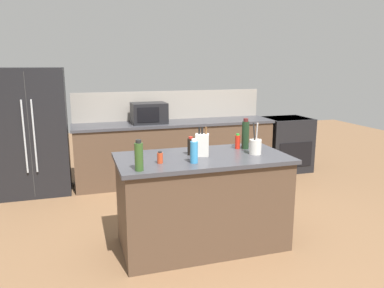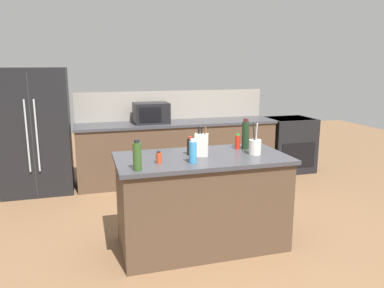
{
  "view_description": "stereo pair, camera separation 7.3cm",
  "coord_description": "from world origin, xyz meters",
  "px_view_note": "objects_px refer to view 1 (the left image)",
  "views": [
    {
      "loc": [
        -1.16,
        -3.39,
        1.84
      ],
      "look_at": [
        0.0,
        0.35,
        0.99
      ],
      "focal_mm": 35.0,
      "sensor_mm": 36.0,
      "label": 1
    },
    {
      "loc": [
        -1.09,
        -3.41,
        1.84
      ],
      "look_at": [
        0.0,
        0.35,
        0.99
      ],
      "focal_mm": 35.0,
      "sensor_mm": 36.0,
      "label": 2
    }
  ],
  "objects_px": {
    "knife_block": "(203,145)",
    "utensil_crock": "(255,146)",
    "wine_bottle": "(245,135)",
    "soy_sauce_bottle": "(191,146)",
    "spice_jar_paprika": "(160,158)",
    "olive_oil_bottle": "(139,156)",
    "hot_sauce_bottle": "(238,142)",
    "dish_soap_bottle": "(194,152)",
    "microwave": "(149,113)",
    "refrigerator": "(32,132)",
    "range_oven": "(286,144)"
  },
  "relations": [
    {
      "from": "hot_sauce_bottle",
      "to": "soy_sauce_bottle",
      "type": "distance_m",
      "value": 0.57
    },
    {
      "from": "knife_block",
      "to": "microwave",
      "type": "bearing_deg",
      "value": 114.47
    },
    {
      "from": "olive_oil_bottle",
      "to": "wine_bottle",
      "type": "distance_m",
      "value": 1.32
    },
    {
      "from": "knife_block",
      "to": "utensil_crock",
      "type": "relative_size",
      "value": 0.91
    },
    {
      "from": "utensil_crock",
      "to": "wine_bottle",
      "type": "height_order",
      "value": "wine_bottle"
    },
    {
      "from": "utensil_crock",
      "to": "soy_sauce_bottle",
      "type": "relative_size",
      "value": 1.73
    },
    {
      "from": "olive_oil_bottle",
      "to": "hot_sauce_bottle",
      "type": "height_order",
      "value": "olive_oil_bottle"
    },
    {
      "from": "wine_bottle",
      "to": "range_oven",
      "type": "bearing_deg",
      "value": 49.28
    },
    {
      "from": "refrigerator",
      "to": "microwave",
      "type": "bearing_deg",
      "value": -1.77
    },
    {
      "from": "microwave",
      "to": "range_oven",
      "type": "bearing_deg",
      "value": -0.0
    },
    {
      "from": "dish_soap_bottle",
      "to": "soy_sauce_bottle",
      "type": "relative_size",
      "value": 1.22
    },
    {
      "from": "hot_sauce_bottle",
      "to": "refrigerator",
      "type": "bearing_deg",
      "value": 137.56
    },
    {
      "from": "utensil_crock",
      "to": "spice_jar_paprika",
      "type": "distance_m",
      "value": 0.99
    },
    {
      "from": "soy_sauce_bottle",
      "to": "hot_sauce_bottle",
      "type": "bearing_deg",
      "value": 11.41
    },
    {
      "from": "microwave",
      "to": "olive_oil_bottle",
      "type": "distance_m",
      "value": 2.58
    },
    {
      "from": "dish_soap_bottle",
      "to": "wine_bottle",
      "type": "bearing_deg",
      "value": 29.55
    },
    {
      "from": "wine_bottle",
      "to": "hot_sauce_bottle",
      "type": "relative_size",
      "value": 2.02
    },
    {
      "from": "utensil_crock",
      "to": "spice_jar_paprika",
      "type": "height_order",
      "value": "utensil_crock"
    },
    {
      "from": "microwave",
      "to": "dish_soap_bottle",
      "type": "bearing_deg",
      "value": -91.06
    },
    {
      "from": "utensil_crock",
      "to": "refrigerator",
      "type": "bearing_deg",
      "value": 134.82
    },
    {
      "from": "knife_block",
      "to": "hot_sauce_bottle",
      "type": "height_order",
      "value": "knife_block"
    },
    {
      "from": "wine_bottle",
      "to": "soy_sauce_bottle",
      "type": "bearing_deg",
      "value": -171.85
    },
    {
      "from": "microwave",
      "to": "knife_block",
      "type": "bearing_deg",
      "value": -86.94
    },
    {
      "from": "utensil_crock",
      "to": "spice_jar_paprika",
      "type": "relative_size",
      "value": 2.85
    },
    {
      "from": "spice_jar_paprika",
      "to": "hot_sauce_bottle",
      "type": "bearing_deg",
      "value": 20.07
    },
    {
      "from": "spice_jar_paprika",
      "to": "olive_oil_bottle",
      "type": "distance_m",
      "value": 0.3
    },
    {
      "from": "utensil_crock",
      "to": "hot_sauce_bottle",
      "type": "height_order",
      "value": "utensil_crock"
    },
    {
      "from": "knife_block",
      "to": "dish_soap_bottle",
      "type": "bearing_deg",
      "value": -103.33
    },
    {
      "from": "refrigerator",
      "to": "microwave",
      "type": "xyz_separation_m",
      "value": [
        1.67,
        -0.05,
        0.21
      ]
    },
    {
      "from": "microwave",
      "to": "refrigerator",
      "type": "bearing_deg",
      "value": 178.23
    },
    {
      "from": "dish_soap_bottle",
      "to": "hot_sauce_bottle",
      "type": "height_order",
      "value": "dish_soap_bottle"
    },
    {
      "from": "knife_block",
      "to": "hot_sauce_bottle",
      "type": "distance_m",
      "value": 0.5
    },
    {
      "from": "microwave",
      "to": "soy_sauce_bottle",
      "type": "xyz_separation_m",
      "value": [
        0.02,
        -2.11,
        -0.07
      ]
    },
    {
      "from": "refrigerator",
      "to": "hot_sauce_bottle",
      "type": "distance_m",
      "value": 3.04
    },
    {
      "from": "knife_block",
      "to": "olive_oil_bottle",
      "type": "xyz_separation_m",
      "value": [
        -0.68,
        -0.34,
        0.01
      ]
    },
    {
      "from": "knife_block",
      "to": "dish_soap_bottle",
      "type": "relative_size",
      "value": 1.29
    },
    {
      "from": "knife_block",
      "to": "hot_sauce_bottle",
      "type": "relative_size",
      "value": 1.78
    },
    {
      "from": "refrigerator",
      "to": "wine_bottle",
      "type": "distance_m",
      "value": 3.12
    },
    {
      "from": "hot_sauce_bottle",
      "to": "range_oven",
      "type": "bearing_deg",
      "value": 47.71
    },
    {
      "from": "utensil_crock",
      "to": "microwave",
      "type": "bearing_deg",
      "value": 105.87
    },
    {
      "from": "knife_block",
      "to": "wine_bottle",
      "type": "distance_m",
      "value": 0.56
    },
    {
      "from": "refrigerator",
      "to": "microwave",
      "type": "relative_size",
      "value": 3.39
    },
    {
      "from": "microwave",
      "to": "olive_oil_bottle",
      "type": "bearing_deg",
      "value": -102.69
    },
    {
      "from": "knife_block",
      "to": "utensil_crock",
      "type": "height_order",
      "value": "utensil_crock"
    },
    {
      "from": "utensil_crock",
      "to": "hot_sauce_bottle",
      "type": "bearing_deg",
      "value": 104.33
    },
    {
      "from": "knife_block",
      "to": "soy_sauce_bottle",
      "type": "bearing_deg",
      "value": 165.48
    },
    {
      "from": "range_oven",
      "to": "dish_soap_bottle",
      "type": "relative_size",
      "value": 4.09
    },
    {
      "from": "olive_oil_bottle",
      "to": "wine_bottle",
      "type": "height_order",
      "value": "wine_bottle"
    },
    {
      "from": "knife_block",
      "to": "spice_jar_paprika",
      "type": "xyz_separation_m",
      "value": [
        -0.46,
        -0.15,
        -0.06
      ]
    },
    {
      "from": "refrigerator",
      "to": "olive_oil_bottle",
      "type": "distance_m",
      "value": 2.8
    }
  ]
}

